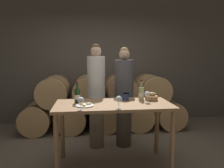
# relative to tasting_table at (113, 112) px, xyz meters

# --- Properties ---
(ground_plane) EXTENTS (10.00, 10.00, 0.00)m
(ground_plane) POSITION_rel_tasting_table_xyz_m (0.00, 0.00, -0.79)
(ground_plane) COLOR #726654
(stone_wall_back) EXTENTS (10.00, 0.12, 3.20)m
(stone_wall_back) POSITION_rel_tasting_table_xyz_m (0.00, 2.23, 0.81)
(stone_wall_back) COLOR #60594F
(stone_wall_back) RESTS_ON ground_plane
(barrel_stack) EXTENTS (3.39, 0.94, 1.15)m
(barrel_stack) POSITION_rel_tasting_table_xyz_m (-0.00, 1.63, -0.25)
(barrel_stack) COLOR tan
(barrel_stack) RESTS_ON ground_plane
(tasting_table) EXTENTS (1.61, 0.76, 0.92)m
(tasting_table) POSITION_rel_tasting_table_xyz_m (0.00, 0.00, 0.00)
(tasting_table) COLOR olive
(tasting_table) RESTS_ON ground_plane
(person_left) EXTENTS (0.30, 0.30, 1.76)m
(person_left) POSITION_rel_tasting_table_xyz_m (-0.20, 0.68, 0.12)
(person_left) COLOR #756651
(person_left) RESTS_ON ground_plane
(person_right) EXTENTS (0.32, 0.32, 1.71)m
(person_right) POSITION_rel_tasting_table_xyz_m (0.27, 0.68, 0.08)
(person_right) COLOR #4C4238
(person_right) RESTS_ON ground_plane
(wine_bottle_red) EXTENTS (0.08, 0.08, 0.31)m
(wine_bottle_red) POSITION_rel_tasting_table_xyz_m (-0.50, 0.09, 0.23)
(wine_bottle_red) COLOR #193819
(wine_bottle_red) RESTS_ON tasting_table
(wine_bottle_white) EXTENTS (0.08, 0.08, 0.30)m
(wine_bottle_white) POSITION_rel_tasting_table_xyz_m (0.44, 0.17, 0.22)
(wine_bottle_white) COLOR #ADBC7F
(wine_bottle_white) RESTS_ON tasting_table
(blue_crock) EXTENTS (0.11, 0.11, 0.10)m
(blue_crock) POSITION_rel_tasting_table_xyz_m (0.21, 0.18, 0.18)
(blue_crock) COLOR navy
(blue_crock) RESTS_ON tasting_table
(bread_basket) EXTENTS (0.18, 0.18, 0.12)m
(bread_basket) POSITION_rel_tasting_table_xyz_m (0.59, 0.13, 0.17)
(bread_basket) COLOR tan
(bread_basket) RESTS_ON tasting_table
(cheese_plate) EXTENTS (0.24, 0.24, 0.04)m
(cheese_plate) POSITION_rel_tasting_table_xyz_m (-0.39, -0.12, 0.13)
(cheese_plate) COLOR white
(cheese_plate) RESTS_ON tasting_table
(wine_glass_far_left) EXTENTS (0.08, 0.08, 0.16)m
(wine_glass_far_left) POSITION_rel_tasting_table_xyz_m (-0.44, -0.30, 0.24)
(wine_glass_far_left) COLOR white
(wine_glass_far_left) RESTS_ON tasting_table
(wine_glass_left) EXTENTS (0.08, 0.08, 0.16)m
(wine_glass_left) POSITION_rel_tasting_table_xyz_m (0.04, -0.29, 0.24)
(wine_glass_left) COLOR white
(wine_glass_left) RESTS_ON tasting_table
(wine_glass_center) EXTENTS (0.08, 0.08, 0.16)m
(wine_glass_center) POSITION_rel_tasting_table_xyz_m (0.48, 0.00, 0.24)
(wine_glass_center) COLOR white
(wine_glass_center) RESTS_ON tasting_table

